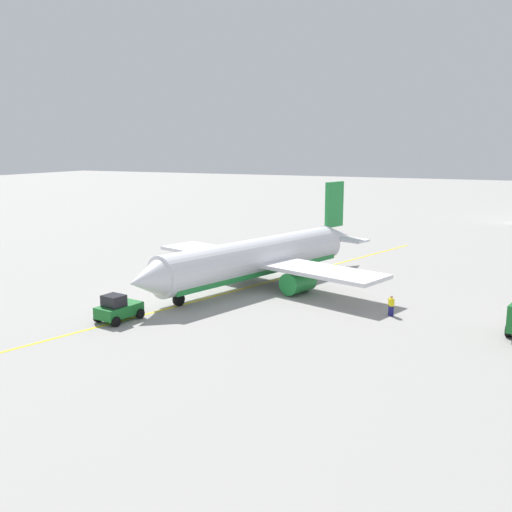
{
  "coord_description": "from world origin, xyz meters",
  "views": [
    {
      "loc": [
        50.57,
        23.63,
        13.84
      ],
      "look_at": [
        0.0,
        0.0,
        3.0
      ],
      "focal_mm": 40.1,
      "sensor_mm": 36.0,
      "label": 1
    }
  ],
  "objects": [
    {
      "name": "pushback_tug",
      "position": [
        15.37,
        -5.02,
        1.01
      ],
      "size": [
        3.87,
        2.81,
        2.2
      ],
      "color": "#196B28",
      "rests_on": "ground"
    },
    {
      "name": "safety_cone_wingtip",
      "position": [
        10.52,
        -9.18,
        0.29
      ],
      "size": [
        0.51,
        0.51,
        0.57
      ],
      "primitive_type": "cone",
      "color": "#F2590F",
      "rests_on": "ground"
    },
    {
      "name": "airplane",
      "position": [
        -0.46,
        0.14,
        2.69
      ],
      "size": [
        31.1,
        27.0,
        9.73
      ],
      "color": "white",
      "rests_on": "ground"
    },
    {
      "name": "safety_cone_nose",
      "position": [
        11.64,
        -6.62,
        0.36
      ],
      "size": [
        0.65,
        0.65,
        0.73
      ],
      "primitive_type": "cone",
      "color": "#F2590F",
      "rests_on": "ground"
    },
    {
      "name": "taxi_line_marking",
      "position": [
        0.0,
        0.0,
        0.01
      ],
      "size": [
        60.46,
        19.12,
        0.01
      ],
      "primitive_type": "cube",
      "rotation": [
        0.0,
        0.0,
        -0.3
      ],
      "color": "yellow",
      "rests_on": "ground"
    },
    {
      "name": "refueling_worker",
      "position": [
        4.74,
        14.51,
        0.82
      ],
      "size": [
        0.63,
        0.57,
        1.71
      ],
      "color": "navy",
      "rests_on": "ground"
    },
    {
      "name": "ground_plane",
      "position": [
        0.0,
        0.0,
        0.0
      ],
      "size": [
        400.0,
        400.0,
        0.0
      ],
      "primitive_type": "plane",
      "color": "#9E9B96"
    }
  ]
}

